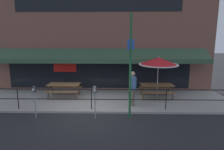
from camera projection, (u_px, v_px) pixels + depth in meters
ground_plane at (91, 114)px, 7.90m from camera, size 120.00×120.00×0.00m
patio_deck at (96, 99)px, 9.86m from camera, size 15.00×4.00×0.10m
restaurant_building at (99, 29)px, 11.36m from camera, size 15.00×1.60×8.30m
patio_railing at (91, 95)px, 8.06m from camera, size 13.84×0.04×0.97m
picnic_table_left at (64, 87)px, 10.02m from camera, size 1.80×1.42×0.76m
picnic_table_centre at (157, 87)px, 9.91m from camera, size 1.80×1.42×0.76m
patio_umbrella_centre at (158, 61)px, 9.55m from camera, size 2.14×2.14×2.38m
pedestrian_walking at (133, 87)px, 8.50m from camera, size 0.32×0.61×1.71m
parking_meter_near at (34, 92)px, 7.20m from camera, size 0.15×0.16×1.42m
parking_meter_far at (95, 92)px, 7.14m from camera, size 0.15×0.16×1.42m
street_sign_pole at (130, 67)px, 7.05m from camera, size 0.28×0.09×4.29m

